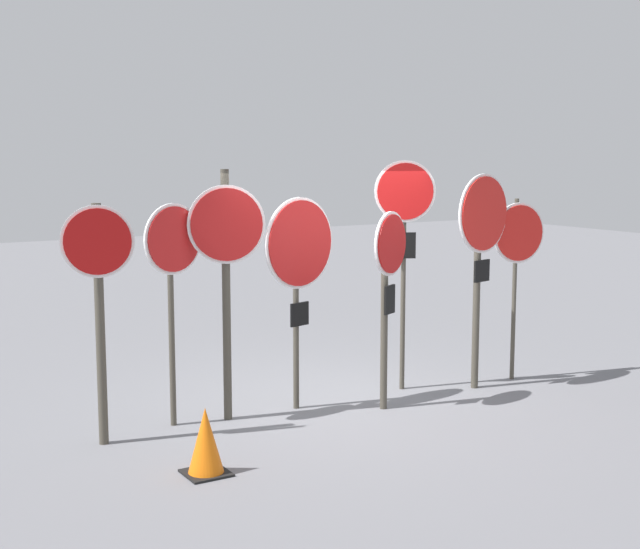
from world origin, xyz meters
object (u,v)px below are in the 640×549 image
at_px(stop_sign_4, 389,272).
at_px(traffic_cone_0, 206,441).
at_px(stop_sign_3, 299,256).
at_px(stop_sign_7, 518,245).
at_px(stop_sign_2, 227,253).
at_px(stop_sign_1, 173,261).
at_px(stop_sign_5, 405,218).
at_px(stop_sign_0, 99,282).
at_px(stop_sign_6, 482,237).

height_order(stop_sign_4, traffic_cone_0, stop_sign_4).
bearing_deg(stop_sign_3, stop_sign_7, -19.73).
xyz_separation_m(stop_sign_2, traffic_cone_0, (-0.83, -1.30, -1.42)).
relative_size(stop_sign_1, stop_sign_4, 1.06).
xyz_separation_m(stop_sign_3, stop_sign_5, (1.40, 0.06, 0.35)).
bearing_deg(stop_sign_3, traffic_cone_0, -156.72).
distance_m(stop_sign_0, stop_sign_2, 1.34).
bearing_deg(stop_sign_3, stop_sign_5, -11.78).
bearing_deg(stop_sign_0, stop_sign_4, 7.16).
xyz_separation_m(stop_sign_2, stop_sign_7, (3.63, -0.30, -0.08)).
height_order(stop_sign_1, traffic_cone_0, stop_sign_1).
bearing_deg(stop_sign_6, traffic_cone_0, -179.55).
relative_size(stop_sign_4, stop_sign_6, 0.85).
relative_size(stop_sign_4, stop_sign_7, 0.97).
relative_size(stop_sign_4, stop_sign_5, 0.80).
height_order(stop_sign_2, traffic_cone_0, stop_sign_2).
bearing_deg(stop_sign_1, stop_sign_6, -24.99).
height_order(stop_sign_0, stop_sign_6, stop_sign_6).
height_order(stop_sign_5, traffic_cone_0, stop_sign_5).
relative_size(stop_sign_3, stop_sign_6, 0.91).
distance_m(stop_sign_1, stop_sign_3, 1.35).
bearing_deg(stop_sign_3, stop_sign_1, 160.42).
relative_size(stop_sign_1, stop_sign_5, 0.85).
xyz_separation_m(stop_sign_3, stop_sign_6, (2.18, -0.35, 0.12)).
bearing_deg(stop_sign_1, stop_sign_7, -22.74).
xyz_separation_m(stop_sign_6, traffic_cone_0, (-3.82, -0.91, -1.47)).
height_order(stop_sign_0, stop_sign_5, stop_sign_5).
xyz_separation_m(stop_sign_2, stop_sign_3, (0.82, -0.03, -0.07)).
bearing_deg(stop_sign_1, stop_sign_0, 176.36).
height_order(stop_sign_3, stop_sign_7, stop_sign_3).
relative_size(stop_sign_2, stop_sign_7, 1.17).
relative_size(stop_sign_6, traffic_cone_0, 4.25).
bearing_deg(traffic_cone_0, stop_sign_0, 112.68).
bearing_deg(traffic_cone_0, stop_sign_1, 77.81).
height_order(stop_sign_1, stop_sign_2, stop_sign_2).
bearing_deg(stop_sign_2, stop_sign_3, 12.92).
bearing_deg(stop_sign_5, stop_sign_3, -150.37).
distance_m(stop_sign_0, stop_sign_5, 3.57).
height_order(stop_sign_6, stop_sign_7, stop_sign_6).
height_order(stop_sign_0, stop_sign_3, stop_sign_0).
xyz_separation_m(stop_sign_1, stop_sign_5, (2.74, -0.06, 0.32)).
relative_size(stop_sign_2, stop_sign_6, 1.03).
bearing_deg(stop_sign_7, stop_sign_3, -179.48).
bearing_deg(stop_sign_0, stop_sign_5, 17.29).
bearing_deg(stop_sign_5, stop_sign_0, -150.74).
relative_size(stop_sign_0, stop_sign_3, 1.00).
bearing_deg(stop_sign_6, stop_sign_1, 159.32).
bearing_deg(stop_sign_7, stop_sign_2, -178.75).
xyz_separation_m(stop_sign_2, stop_sign_5, (2.21, 0.03, 0.27)).
height_order(stop_sign_4, stop_sign_7, stop_sign_7).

